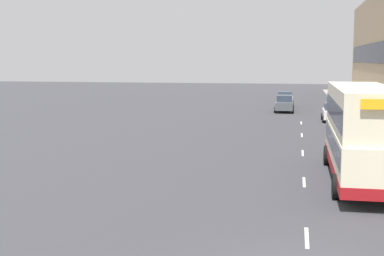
# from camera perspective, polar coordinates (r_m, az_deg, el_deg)

# --- Properties ---
(pavement) EXTENTS (5.00, 93.00, 0.14)m
(pavement) POSITION_cam_1_polar(r_m,az_deg,el_deg) (52.32, 18.68, 0.99)
(pavement) COLOR gray
(pavement) RESTS_ON ground_plane
(lane_mark_0) EXTENTS (0.12, 2.00, 0.01)m
(lane_mark_0) POSITION_cam_1_polar(r_m,az_deg,el_deg) (17.30, 12.15, -11.35)
(lane_mark_0) COLOR silver
(lane_mark_0) RESTS_ON ground_plane
(lane_mark_1) EXTENTS (0.12, 2.00, 0.01)m
(lane_mark_1) POSITION_cam_1_polar(r_m,az_deg,el_deg) (24.71, 11.87, -5.67)
(lane_mark_1) COLOR silver
(lane_mark_1) RESTS_ON ground_plane
(lane_mark_2) EXTENTS (0.12, 2.00, 0.01)m
(lane_mark_2) POSITION_cam_1_polar(r_m,az_deg,el_deg) (32.27, 11.72, -2.62)
(lane_mark_2) COLOR silver
(lane_mark_2) RESTS_ON ground_plane
(lane_mark_3) EXTENTS (0.12, 2.00, 0.01)m
(lane_mark_3) POSITION_cam_1_polar(r_m,az_deg,el_deg) (39.87, 11.63, -0.73)
(lane_mark_3) COLOR silver
(lane_mark_3) RESTS_ON ground_plane
(lane_mark_4) EXTENTS (0.12, 2.00, 0.01)m
(lane_mark_4) POSITION_cam_1_polar(r_m,az_deg,el_deg) (47.51, 11.57, 0.55)
(lane_mark_4) COLOR silver
(lane_mark_4) RESTS_ON ground_plane
(double_decker_bus_near) EXTENTS (2.85, 10.88, 4.30)m
(double_decker_bus_near) POSITION_cam_1_polar(r_m,az_deg,el_deg) (25.12, 17.64, -0.36)
(double_decker_bus_near) COLOR beige
(double_decker_bus_near) RESTS_ON ground_plane
(car_0) EXTENTS (1.99, 3.89, 1.66)m
(car_0) POSITION_cam_1_polar(r_m,az_deg,el_deg) (49.20, 14.84, 1.64)
(car_0) COLOR silver
(car_0) RESTS_ON ground_plane
(car_1) EXTENTS (1.97, 4.20, 1.77)m
(car_1) POSITION_cam_1_polar(r_m,az_deg,el_deg) (63.37, 9.90, 3.04)
(car_1) COLOR #B7B799
(car_1) RESTS_ON ground_plane
(car_2) EXTENTS (2.00, 4.05, 1.76)m
(car_2) POSITION_cam_1_polar(r_m,az_deg,el_deg) (56.96, 9.82, 2.56)
(car_2) COLOR #4C5156
(car_2) RESTS_ON ground_plane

